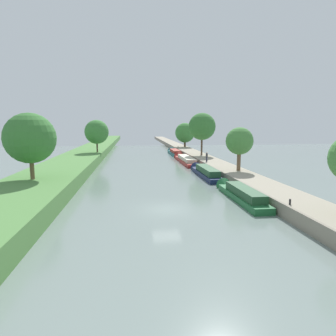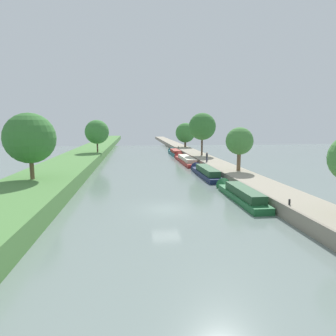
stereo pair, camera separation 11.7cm
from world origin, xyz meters
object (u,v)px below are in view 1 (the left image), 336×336
Objects in this scene: narrowboat_green at (240,194)px; narrowboat_teal at (174,152)px; narrowboat_navy at (205,172)px; person_walking at (207,157)px; mooring_bollard_near at (290,202)px; narrowboat_red at (185,160)px; mooring_bollard_far at (178,147)px.

narrowboat_teal is at bearing 90.25° from narrowboat_green.
person_walking is (2.10, 7.30, 1.43)m from narrowboat_navy.
narrowboat_teal is 28.27× the size of mooring_bollard_near.
narrowboat_green is 0.67× the size of narrowboat_red.
narrowboat_red is (-0.08, 16.04, -0.07)m from narrowboat_navy.
person_walking is 3.69× the size of mooring_bollard_far.
narrowboat_red is at bearing 90.53° from narrowboat_green.
mooring_bollard_near is (1.65, -6.36, 0.81)m from narrowboat_green.
mooring_bollard_near is at bearing -75.45° from narrowboat_green.
mooring_bollard_far is at bearing 88.13° from narrowboat_green.
mooring_bollard_near and mooring_bollard_far have the same top height.
narrowboat_green is 50.69m from mooring_bollard_far.
narrowboat_green reaches higher than narrowboat_red.
narrowboat_green is 20.94m from person_walking.
narrowboat_green is 29.54m from narrowboat_red.
mooring_bollard_near is 57.02m from mooring_bollard_far.
narrowboat_green is 44.87m from narrowboat_teal.
narrowboat_green is 13.50m from narrowboat_navy.
mooring_bollard_near is (-0.26, -27.16, -0.65)m from person_walking.
narrowboat_navy is 7.54× the size of person_walking.
mooring_bollard_far is (-0.26, 29.86, -0.65)m from person_walking.
narrowboat_red is 1.30× the size of narrowboat_teal.
narrowboat_green is 24.64× the size of mooring_bollard_far.
narrowboat_navy is 16.04m from narrowboat_red.
narrowboat_red is 15.32m from narrowboat_teal.
narrowboat_green is 6.62m from mooring_bollard_near.
narrowboat_red is at bearing 93.07° from mooring_bollard_near.
narrowboat_navy is 0.76× the size of narrowboat_red.
narrowboat_red is 21.22m from mooring_bollard_far.
mooring_bollard_near is at bearing -84.69° from narrowboat_navy.
narrowboat_navy is 7.73m from person_walking.
narrowboat_teal is 28.27× the size of mooring_bollard_far.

